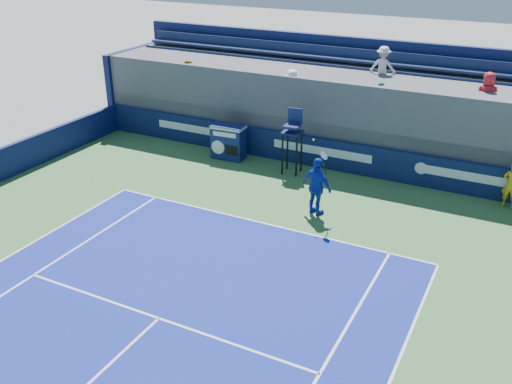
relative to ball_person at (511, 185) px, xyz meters
The scene contains 6 objects.
ball_person is the anchor object (origin of this frame).
back_hoarding 6.83m from the ball_person, behind, with size 20.40×0.21×1.20m.
match_clock 10.54m from the ball_person, behind, with size 1.36×0.81×1.40m.
umpire_chair 7.71m from the ball_person, behind, with size 0.75×0.75×2.48m.
tennis_player 6.49m from the ball_person, 148.51° to the right, with size 1.23×0.83×2.57m.
stadium_seating 7.33m from the ball_person, 159.94° to the left, with size 21.00×4.05×4.42m.
Camera 1 is at (7.13, -2.41, 8.50)m, focal length 40.00 mm.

